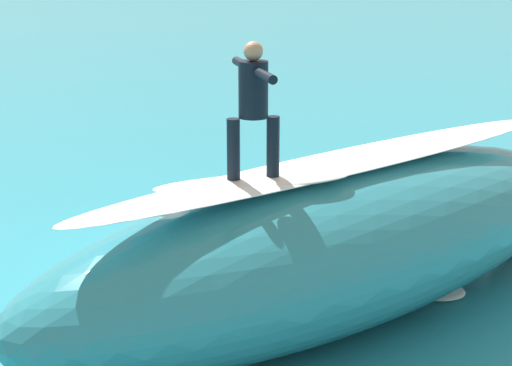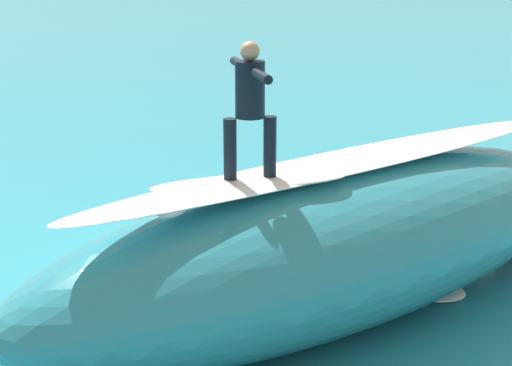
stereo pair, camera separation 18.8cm
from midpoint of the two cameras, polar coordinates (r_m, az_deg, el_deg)
name	(u,v)px [view 2 (the right image)]	position (r m, az deg, el deg)	size (l,w,h in m)	color
ground_plane	(228,266)	(12.03, -1.48, -5.59)	(120.00, 120.00, 0.00)	teal
wave_crest	(341,242)	(10.23, 6.30, -3.99)	(8.78, 2.57, 1.91)	teal
wave_foam_lip	(344,162)	(9.93, 6.47, 1.41)	(7.47, 0.90, 0.08)	white
surfboard_riding	(250,182)	(9.03, 0.20, 0.07)	(2.18, 0.56, 0.10)	silver
surfer_riding	(250,100)	(8.83, 0.20, 5.64)	(0.58, 1.37, 1.45)	black
surfboard_paddling	(260,230)	(13.33, 0.67, -3.21)	(2.30, 0.48, 0.07)	silver
surfer_paddling	(252,221)	(13.23, 0.16, -2.59)	(1.74, 0.40, 0.31)	black
foam_patch_near	(432,291)	(11.34, 12.24, -7.12)	(0.87, 0.70, 0.10)	white
foam_patch_mid	(346,192)	(15.32, 6.44, -0.64)	(0.82, 0.61, 0.11)	white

